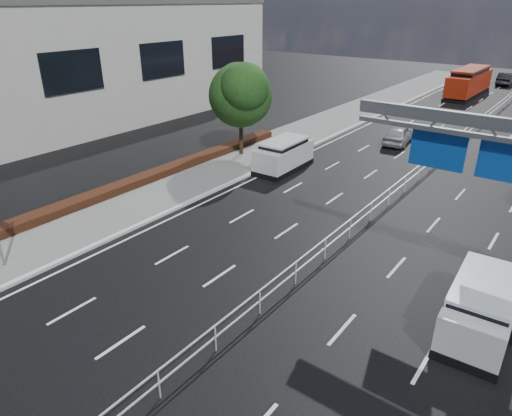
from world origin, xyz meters
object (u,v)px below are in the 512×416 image
Objects in this scene: near_car_dark at (505,79)px; silver_minivan at (482,307)px; near_car_silver at (398,134)px; white_minivan at (284,155)px; red_bus at (469,81)px.

near_car_dark is 55.56m from silver_minivan.
near_car_silver is at bearing 84.78° from near_car_dark.
white_minivan reaches higher than silver_minivan.
white_minivan is at bearing 143.53° from silver_minivan.
near_car_silver is 34.74m from near_car_dark.
silver_minivan is (14.41, -9.62, -0.04)m from white_minivan.
white_minivan is at bearing -94.24° from red_bus.
near_car_silver is at bearing -87.22° from red_bus.
red_bus reaches higher than near_car_dark.
red_bus is 11.16m from near_car_dark.
white_minivan reaches higher than near_car_silver.
near_car_dark is at bearing 96.82° from silver_minivan.
white_minivan is 0.99× the size of silver_minivan.
red_bus is 45.28m from silver_minivan.
silver_minivan is at bearing -74.60° from red_bus.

